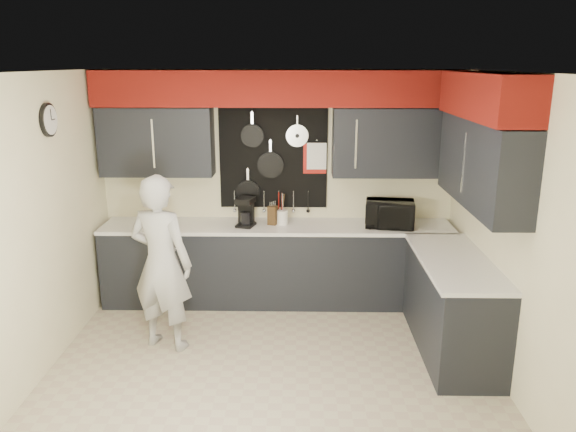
{
  "coord_description": "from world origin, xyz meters",
  "views": [
    {
      "loc": [
        0.23,
        -4.56,
        2.68
      ],
      "look_at": [
        0.14,
        0.5,
        1.28
      ],
      "focal_mm": 35.0,
      "sensor_mm": 36.0,
      "label": 1
    }
  ],
  "objects_px": {
    "utensil_crock": "(282,217)",
    "person": "(161,263)",
    "knife_block": "(273,215)",
    "coffee_maker": "(246,211)",
    "microwave": "(389,214)"
  },
  "relations": [
    {
      "from": "person",
      "to": "knife_block",
      "type": "bearing_deg",
      "value": -114.23
    },
    {
      "from": "utensil_crock",
      "to": "person",
      "type": "height_order",
      "value": "person"
    },
    {
      "from": "microwave",
      "to": "knife_block",
      "type": "distance_m",
      "value": 1.29
    },
    {
      "from": "microwave",
      "to": "person",
      "type": "bearing_deg",
      "value": -148.29
    },
    {
      "from": "coffee_maker",
      "to": "utensil_crock",
      "type": "bearing_deg",
      "value": 25.08
    },
    {
      "from": "utensil_crock",
      "to": "person",
      "type": "bearing_deg",
      "value": -135.01
    },
    {
      "from": "knife_block",
      "to": "coffee_maker",
      "type": "relative_size",
      "value": 0.65
    },
    {
      "from": "microwave",
      "to": "utensil_crock",
      "type": "relative_size",
      "value": 3.29
    },
    {
      "from": "knife_block",
      "to": "utensil_crock",
      "type": "relative_size",
      "value": 1.33
    },
    {
      "from": "utensil_crock",
      "to": "microwave",
      "type": "bearing_deg",
      "value": -3.79
    },
    {
      "from": "utensil_crock",
      "to": "coffee_maker",
      "type": "distance_m",
      "value": 0.42
    },
    {
      "from": "microwave",
      "to": "coffee_maker",
      "type": "xyz_separation_m",
      "value": [
        -1.58,
        0.01,
        0.02
      ]
    },
    {
      "from": "microwave",
      "to": "knife_block",
      "type": "relative_size",
      "value": 2.48
    },
    {
      "from": "coffee_maker",
      "to": "person",
      "type": "height_order",
      "value": "person"
    },
    {
      "from": "knife_block",
      "to": "utensil_crock",
      "type": "height_order",
      "value": "knife_block"
    }
  ]
}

